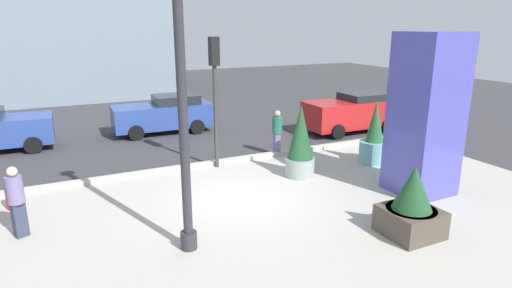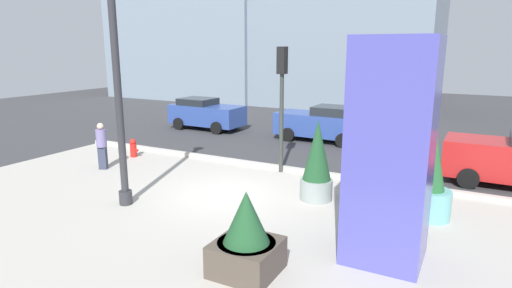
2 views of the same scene
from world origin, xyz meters
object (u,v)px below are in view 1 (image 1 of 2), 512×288
object	(u,v)px
fire_hydrant	(11,196)
traffic_light_corner	(215,81)
car_far_lane	(164,114)
potted_plant_curbside	(300,143)
pedestrian_crossing	(16,198)
car_passing_lane	(353,112)
lamp_post	(182,107)
pedestrian_by_curb	(277,131)
potted_plant_by_pillar	(412,206)
potted_plant_near_right	(374,139)
art_pillar_blue	(426,115)

from	to	relation	value
fire_hydrant	traffic_light_corner	size ratio (longest dim) A/B	0.17
traffic_light_corner	car_far_lane	size ratio (longest dim) A/B	1.00
potted_plant_curbside	pedestrian_crossing	size ratio (longest dim) A/B	1.38
car_passing_lane	pedestrian_crossing	size ratio (longest dim) A/B	2.57
lamp_post	pedestrian_by_curb	size ratio (longest dim) A/B	3.82
lamp_post	car_passing_lane	distance (m)	12.25
traffic_light_corner	pedestrian_crossing	world-z (taller)	traffic_light_corner
potted_plant_curbside	pedestrian_by_curb	world-z (taller)	potted_plant_curbside
potted_plant_by_pillar	potted_plant_near_right	xyz separation A→B (m)	(2.86, 4.56, 0.12)
fire_hydrant	lamp_post	bearing A→B (deg)	-48.53
traffic_light_corner	pedestrian_by_curb	size ratio (longest dim) A/B	2.56
art_pillar_blue	traffic_light_corner	world-z (taller)	art_pillar_blue
potted_plant_curbside	potted_plant_by_pillar	bearing A→B (deg)	-87.40
lamp_post	pedestrian_by_curb	xyz separation A→B (m)	(5.04, 5.21, -2.21)
car_passing_lane	pedestrian_by_curb	distance (m)	5.11
potted_plant_curbside	pedestrian_by_curb	bearing A→B (deg)	79.09
potted_plant_by_pillar	car_far_lane	distance (m)	12.38
traffic_light_corner	car_passing_lane	distance (m)	7.86
car_passing_lane	traffic_light_corner	bearing A→B (deg)	-164.77
traffic_light_corner	potted_plant_curbside	bearing A→B (deg)	-44.81
potted_plant_curbside	traffic_light_corner	xyz separation A→B (m)	(-2.06, 2.04, 1.84)
art_pillar_blue	pedestrian_crossing	distance (m)	10.59
fire_hydrant	pedestrian_by_curb	distance (m)	8.71
potted_plant_curbside	fire_hydrant	distance (m)	8.28
lamp_post	pedestrian_crossing	world-z (taller)	lamp_post
potted_plant_near_right	pedestrian_crossing	size ratio (longest dim) A/B	1.31
potted_plant_near_right	pedestrian_by_curb	xyz separation A→B (m)	(-2.61, 2.28, 0.10)
lamp_post	art_pillar_blue	bearing A→B (deg)	2.18
traffic_light_corner	potted_plant_near_right	bearing A→B (deg)	-21.15
art_pillar_blue	pedestrian_crossing	xyz separation A→B (m)	(-10.33, 1.96, -1.32)
car_far_lane	car_passing_lane	distance (m)	8.48
art_pillar_blue	traffic_light_corner	bearing A→B (deg)	134.09
lamp_post	potted_plant_by_pillar	world-z (taller)	lamp_post
potted_plant_by_pillar	car_passing_lane	bearing A→B (deg)	59.31
potted_plant_curbside	pedestrian_crossing	world-z (taller)	potted_plant_curbside
art_pillar_blue	potted_plant_near_right	distance (m)	3.09
potted_plant_curbside	car_far_lane	bearing A→B (deg)	107.66
pedestrian_crossing	fire_hydrant	bearing A→B (deg)	98.71
lamp_post	potted_plant_near_right	size ratio (longest dim) A/B	2.90
potted_plant_near_right	lamp_post	bearing A→B (deg)	-159.02
potted_plant_near_right	potted_plant_by_pillar	bearing A→B (deg)	-122.09
pedestrian_by_curb	potted_plant_curbside	bearing A→B (deg)	-100.91
potted_plant_near_right	pedestrian_crossing	xyz separation A→B (m)	(-10.95, -0.71, 0.10)
potted_plant_by_pillar	fire_hydrant	distance (m)	10.11
potted_plant_by_pillar	potted_plant_near_right	distance (m)	5.38
car_passing_lane	pedestrian_by_curb	size ratio (longest dim) A/B	2.58
potted_plant_near_right	car_passing_lane	size ratio (longest dim) A/B	0.51
lamp_post	potted_plant_curbside	distance (m)	5.79
pedestrian_crossing	potted_plant_near_right	bearing A→B (deg)	3.71
lamp_post	potted_plant_curbside	size ratio (longest dim) A/B	2.76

